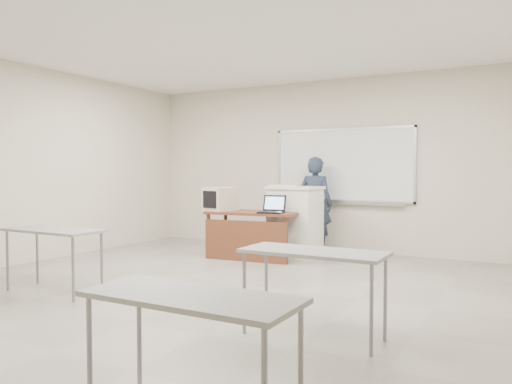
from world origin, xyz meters
The scene contains 10 objects.
floor centered at (0.00, 0.00, -0.01)m, with size 7.00×8.00×0.01m, color gray.
whiteboard centered at (0.30, 3.97, 1.48)m, with size 2.48×0.10×1.31m.
student_desks centered at (0.00, -1.35, 0.67)m, with size 4.40×2.20×0.73m.
instructor_desk centered at (-0.71, 2.49, 0.55)m, with size 1.44×0.72×0.75m.
podium centered at (-0.20, 3.07, 0.58)m, with size 0.81×0.59×1.15m.
crt_monitor centered at (-1.26, 2.48, 0.94)m, with size 0.42×0.47×0.40m.
laptop centered at (-0.31, 2.48, 0.81)m, with size 0.37×0.34×0.27m.
mouse centered at (-0.16, 2.40, 0.77)m, with size 0.10×0.07×0.04m, color silver.
keyboard centered at (-0.35, 2.95, 1.16)m, with size 0.48×0.16×0.03m, color beige.
presenter centered at (-0.09, 3.69, 0.82)m, with size 0.60×0.39×1.65m, color black.
Camera 1 is at (3.18, -4.34, 1.38)m, focal length 35.00 mm.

